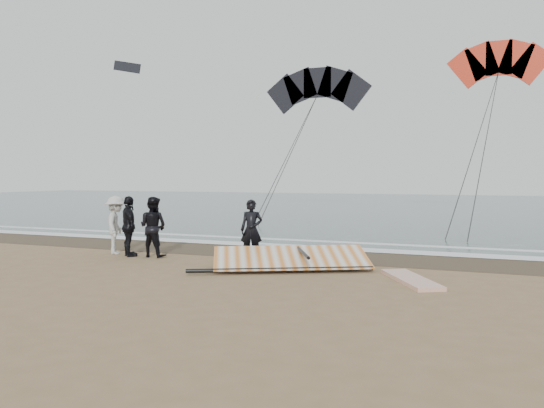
# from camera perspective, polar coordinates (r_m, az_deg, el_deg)

# --- Properties ---
(ground) EXTENTS (120.00, 120.00, 0.00)m
(ground) POSITION_cam_1_polar(r_m,az_deg,el_deg) (12.15, -3.03, -8.30)
(ground) COLOR #8C704C
(ground) RESTS_ON ground
(sea) EXTENTS (120.00, 54.00, 0.02)m
(sea) POSITION_cam_1_polar(r_m,az_deg,el_deg) (44.19, 14.90, -0.17)
(sea) COLOR #233838
(sea) RESTS_ON ground
(wet_sand) EXTENTS (120.00, 2.80, 0.01)m
(wet_sand) POSITION_cam_1_polar(r_m,az_deg,el_deg) (16.29, 3.54, -5.38)
(wet_sand) COLOR #4C3D2B
(wet_sand) RESTS_ON ground
(foam_near) EXTENTS (120.00, 0.90, 0.01)m
(foam_near) POSITION_cam_1_polar(r_m,az_deg,el_deg) (17.61, 4.94, -4.69)
(foam_near) COLOR white
(foam_near) RESTS_ON sea
(foam_far) EXTENTS (120.00, 0.45, 0.01)m
(foam_far) POSITION_cam_1_polar(r_m,az_deg,el_deg) (19.24, 6.37, -4.04)
(foam_far) COLOR white
(foam_far) RESTS_ON sea
(man_main) EXTENTS (0.70, 0.54, 1.73)m
(man_main) POSITION_cam_1_polar(r_m,az_deg,el_deg) (15.01, -2.22, -2.80)
(man_main) COLOR black
(man_main) RESTS_ON ground
(board_white) EXTENTS (1.64, 2.27, 0.09)m
(board_white) POSITION_cam_1_polar(r_m,az_deg,el_deg) (12.50, 14.72, -7.86)
(board_white) COLOR silver
(board_white) RESTS_ON ground
(board_cream) EXTENTS (1.08, 2.38, 0.10)m
(board_cream) POSITION_cam_1_polar(r_m,az_deg,el_deg) (16.18, 1.30, -5.28)
(board_cream) COLOR beige
(board_cream) RESTS_ON ground
(trio_cluster) EXTENTS (2.41, 1.47, 1.79)m
(trio_cluster) POSITION_cam_1_polar(r_m,az_deg,el_deg) (16.46, -14.92, -2.29)
(trio_cluster) COLOR black
(trio_cluster) RESTS_ON ground
(sail_rig) EXTENTS (4.22, 3.41, 0.51)m
(sail_rig) POSITION_cam_1_polar(r_m,az_deg,el_deg) (13.84, 2.03, -6.08)
(sail_rig) COLOR black
(sail_rig) RESTS_ON ground
(kite_red) EXTENTS (6.18, 7.04, 16.25)m
(kite_red) POSITION_cam_1_polar(r_m,az_deg,el_deg) (34.40, 23.18, 13.44)
(kite_red) COLOR red
(kite_red) RESTS_ON ground
(kite_dark) EXTENTS (8.29, 6.45, 14.90)m
(kite_dark) POSITION_cam_1_polar(r_m,az_deg,el_deg) (36.56, 4.90, 11.92)
(kite_dark) COLOR black
(kite_dark) RESTS_ON ground
(distant_kites) EXTENTS (15.67, 6.12, 6.02)m
(distant_kites) POSITION_cam_1_polar(r_m,az_deg,el_deg) (55.63, -22.48, 11.19)
(distant_kites) COLOR black
(distant_kites) RESTS_ON ground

